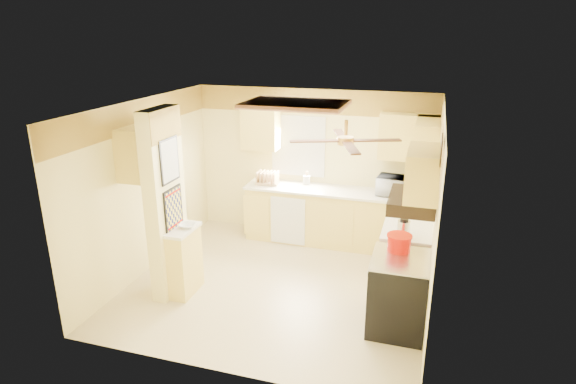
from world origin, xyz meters
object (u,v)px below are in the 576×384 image
(stove, at_px, (398,293))
(bowl, at_px, (187,226))
(kettle, at_px, (404,228))
(dutch_oven, at_px, (399,243))
(microwave, at_px, (395,186))

(stove, height_order, bowl, bowl)
(stove, relative_size, kettle, 3.78)
(bowl, relative_size, dutch_oven, 0.72)
(stove, xyz_separation_m, bowl, (-2.75, 0.05, 0.51))
(bowl, height_order, kettle, kettle)
(dutch_oven, bearing_deg, stove, -77.39)
(stove, relative_size, dutch_oven, 3.08)
(dutch_oven, bearing_deg, microwave, 96.43)
(bowl, height_order, dutch_oven, dutch_oven)
(microwave, distance_m, dutch_oven, 1.96)
(bowl, bearing_deg, dutch_oven, 3.42)
(microwave, xyz_separation_m, dutch_oven, (0.22, -1.95, -0.07))
(bowl, bearing_deg, kettle, 10.94)
(microwave, distance_m, bowl, 3.26)
(dutch_oven, distance_m, kettle, 0.37)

